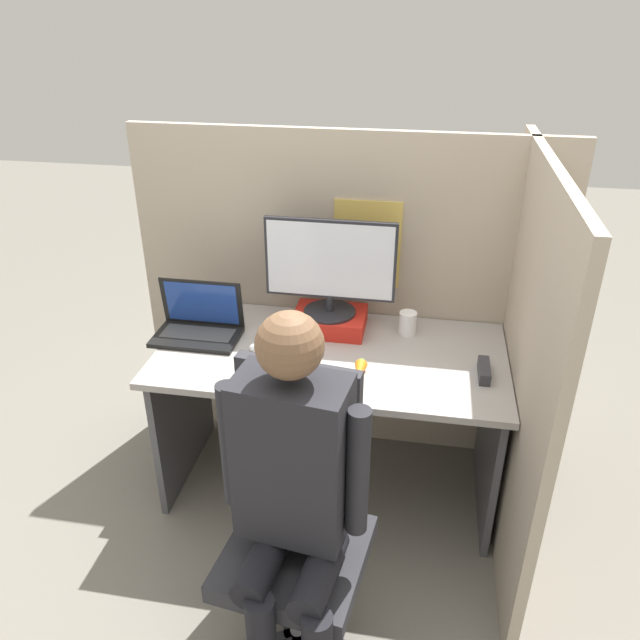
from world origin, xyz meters
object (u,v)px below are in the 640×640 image
(monitor, at_px, (330,266))
(person, at_px, (292,487))
(laptop, at_px, (198,326))
(office_chair, at_px, (297,512))
(stapler, at_px, (484,371))
(carrot_toy, at_px, (360,372))
(paper_box, at_px, (330,321))
(coffee_mug, at_px, (408,323))

(monitor, distance_m, person, 1.11)
(person, bearing_deg, laptop, 124.50)
(monitor, xyz_separation_m, office_chair, (0.04, -0.92, -0.54))
(stapler, distance_m, carrot_toy, 0.50)
(carrot_toy, bearing_deg, monitor, 115.48)
(carrot_toy, bearing_deg, stapler, 10.96)
(paper_box, relative_size, carrot_toy, 2.28)
(monitor, xyz_separation_m, person, (0.06, -1.07, -0.28))
(monitor, xyz_separation_m, coffee_mug, (0.35, 0.01, -0.25))
(laptop, height_order, coffee_mug, laptop)
(office_chair, bearing_deg, stapler, 44.83)
(monitor, bearing_deg, office_chair, -87.73)
(laptop, bearing_deg, person, -55.50)
(laptop, relative_size, office_chair, 0.37)
(office_chair, bearing_deg, coffee_mug, 71.33)
(person, bearing_deg, carrot_toy, 79.71)
(office_chair, bearing_deg, carrot_toy, 74.74)
(laptop, relative_size, coffee_mug, 3.56)
(stapler, relative_size, office_chair, 0.15)
(carrot_toy, relative_size, office_chair, 0.14)
(carrot_toy, height_order, coffee_mug, coffee_mug)
(monitor, bearing_deg, carrot_toy, -64.52)
(laptop, height_order, office_chair, office_chair)
(monitor, height_order, office_chair, monitor)
(carrot_toy, xyz_separation_m, coffee_mug, (0.17, 0.39, 0.03))
(monitor, relative_size, person, 0.43)
(monitor, bearing_deg, person, -86.94)
(paper_box, xyz_separation_m, stapler, (0.67, -0.29, -0.02))
(person, height_order, coffee_mug, person)
(monitor, bearing_deg, laptop, -163.07)
(paper_box, distance_m, office_chair, 0.95)
(coffee_mug, bearing_deg, monitor, -178.12)
(monitor, distance_m, stapler, 0.78)
(person, bearing_deg, stapler, 51.98)
(stapler, relative_size, carrot_toy, 1.11)
(coffee_mug, bearing_deg, laptop, -168.69)
(paper_box, relative_size, stapler, 2.05)
(carrot_toy, bearing_deg, paper_box, 115.64)
(paper_box, bearing_deg, laptop, -163.32)
(office_chair, relative_size, person, 0.76)
(coffee_mug, bearing_deg, carrot_toy, -113.07)
(stapler, xyz_separation_m, office_chair, (-0.63, -0.63, -0.25))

